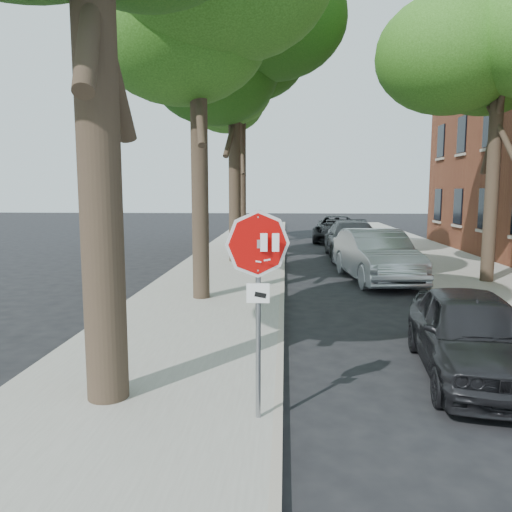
{
  "coord_description": "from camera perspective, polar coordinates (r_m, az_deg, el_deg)",
  "views": [
    {
      "loc": [
        -0.38,
        -5.95,
        2.95
      ],
      "look_at": [
        -0.78,
        0.9,
        2.05
      ],
      "focal_mm": 35.0,
      "sensor_mm": 36.0,
      "label": 1
    }
  ],
  "objects": [
    {
      "name": "curb_left",
      "position": [
        18.18,
        3.1,
        -1.66
      ],
      "size": [
        0.12,
        55.0,
        0.13
      ],
      "primitive_type": "cube",
      "color": "#9E9384",
      "rests_on": "ground"
    },
    {
      "name": "car_a",
      "position": [
        8.72,
        23.45,
        -8.18
      ],
      "size": [
        2.07,
        4.21,
        1.38
      ],
      "primitive_type": "imported",
      "rotation": [
        0.0,
        0.0,
        -0.11
      ],
      "color": "black",
      "rests_on": "ground"
    },
    {
      "name": "car_d",
      "position": [
        29.37,
        9.19,
        3.08
      ],
      "size": [
        3.19,
        5.67,
        1.5
      ],
      "primitive_type": "imported",
      "rotation": [
        0.0,
        0.0,
        -0.14
      ],
      "color": "black",
      "rests_on": "ground"
    },
    {
      "name": "tree_far",
      "position": [
        27.5,
        -1.63,
        16.39
      ],
      "size": [
        5.29,
        4.91,
        9.33
      ],
      "color": "black",
      "rests_on": "sidewalk_left"
    },
    {
      "name": "sidewalk_right",
      "position": [
        19.27,
        22.66,
        -1.73
      ],
      "size": [
        4.0,
        55.0,
        0.12
      ],
      "primitive_type": "cube",
      "color": "gray",
      "rests_on": "ground"
    },
    {
      "name": "car_c",
      "position": [
        22.34,
        11.02,
        1.84
      ],
      "size": [
        2.28,
        5.58,
        1.62
      ],
      "primitive_type": "imported",
      "rotation": [
        0.0,
        0.0,
        -0.0
      ],
      "color": "#444549",
      "rests_on": "ground"
    },
    {
      "name": "curb_right",
      "position": [
        18.69,
        16.72,
        -1.72
      ],
      "size": [
        0.12,
        55.0,
        0.13
      ],
      "primitive_type": "cube",
      "color": "#9E9384",
      "rests_on": "ground"
    },
    {
      "name": "ground",
      "position": [
        6.65,
        6.62,
        -18.9
      ],
      "size": [
        120.0,
        120.0,
        0.0
      ],
      "primitive_type": "plane",
      "color": "black",
      "rests_on": "ground"
    },
    {
      "name": "tree_right",
      "position": [
        17.79,
        25.95,
        20.62
      ],
      "size": [
        5.29,
        4.91,
        9.33
      ],
      "color": "black",
      "rests_on": "sidewalk_right"
    },
    {
      "name": "stop_sign",
      "position": [
        6.02,
        0.24,
        -2.11
      ],
      "size": [
        0.76,
        0.34,
        2.61
      ],
      "color": "gray",
      "rests_on": "sidewalk_left"
    },
    {
      "name": "sidewalk_left",
      "position": [
        18.31,
        -3.33,
        -1.62
      ],
      "size": [
        4.0,
        55.0,
        0.12
      ],
      "primitive_type": "cube",
      "color": "gray",
      "rests_on": "ground"
    },
    {
      "name": "car_b",
      "position": [
        16.8,
        13.55,
        0.06
      ],
      "size": [
        2.38,
        5.28,
        1.68
      ],
      "primitive_type": "imported",
      "rotation": [
        0.0,
        0.0,
        0.12
      ],
      "color": "#9D9FA5",
      "rests_on": "ground"
    },
    {
      "name": "tree_mid_a",
      "position": [
        14.05,
        -6.75,
        26.77
      ],
      "size": [
        5.59,
        5.19,
        9.84
      ],
      "color": "black",
      "rests_on": "sidewalk_left"
    },
    {
      "name": "tree_mid_b",
      "position": [
        20.8,
        -2.56,
        21.51
      ],
      "size": [
        5.88,
        5.46,
        10.36
      ],
      "color": "black",
      "rests_on": "sidewalk_left"
    }
  ]
}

